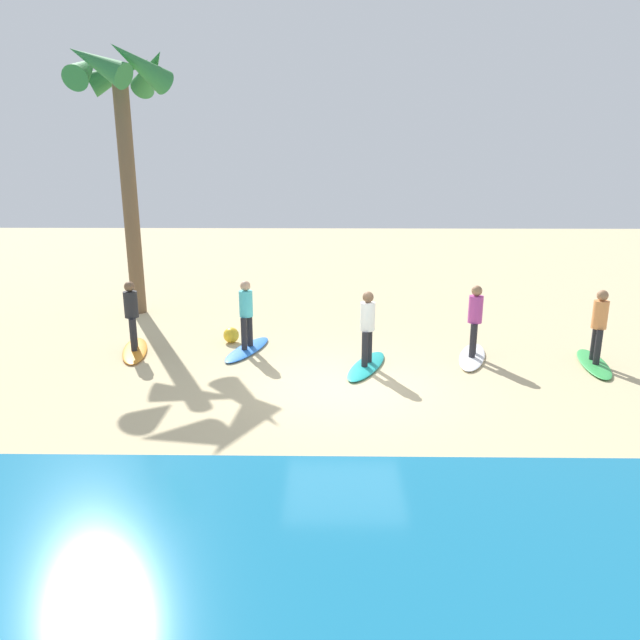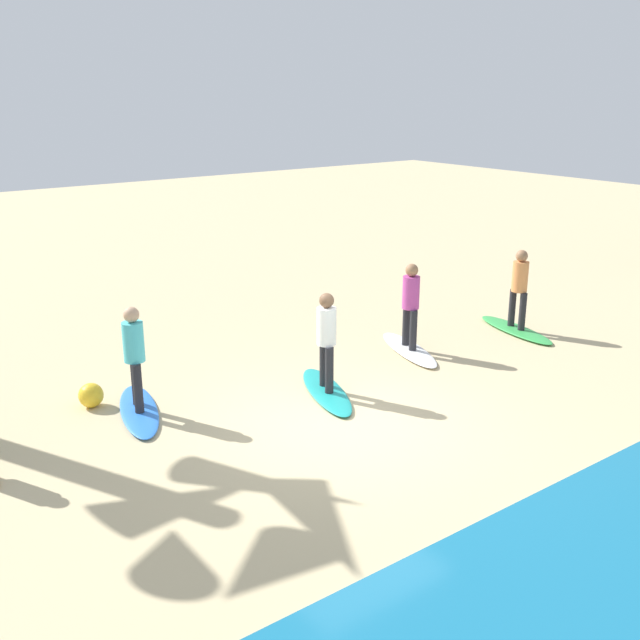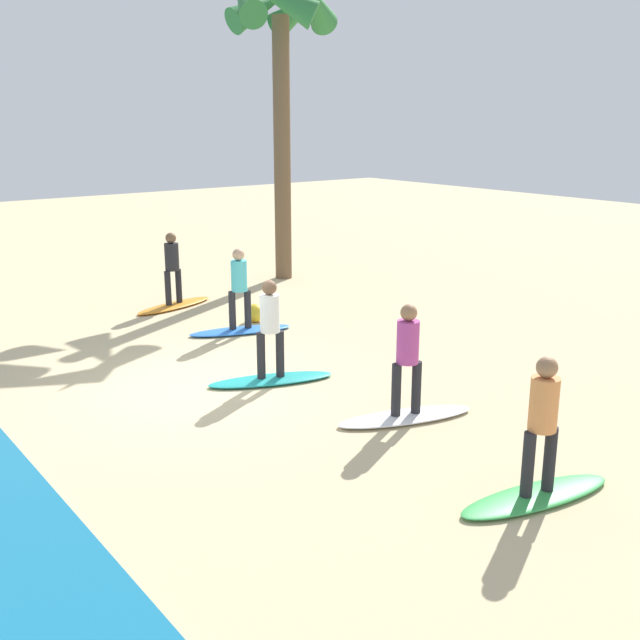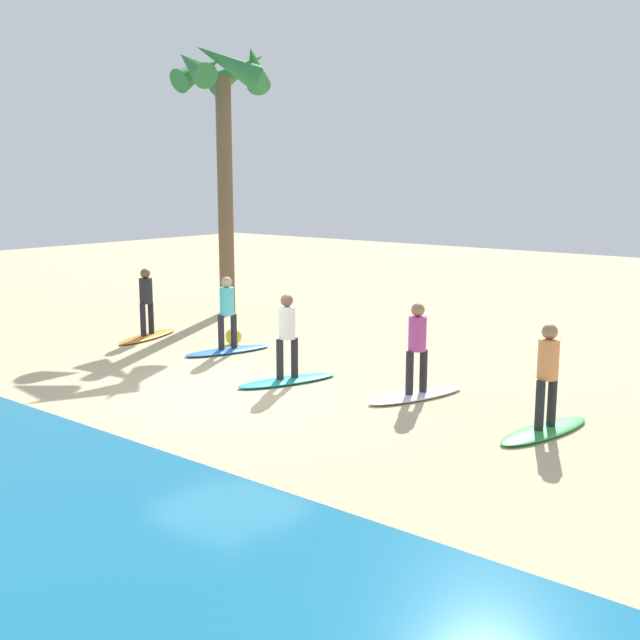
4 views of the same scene
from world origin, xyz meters
name	(u,v)px [view 1 (image 1 of 4)]	position (x,y,z in m)	size (l,w,h in m)	color
ground_plane	(345,386)	(0.00, 0.00, 0.00)	(60.00, 60.00, 0.00)	#CCB789
surfboard_green	(594,363)	(-5.61, -1.35, 0.04)	(2.10, 0.56, 0.09)	green
surfer_green	(599,321)	(-5.61, -1.35, 1.04)	(0.32, 0.45, 1.64)	#232328
surfboard_white	(472,357)	(-3.00, -1.79, 0.04)	(2.10, 0.56, 0.09)	white
surfer_white	(475,315)	(-3.00, -1.79, 1.04)	(0.32, 0.44, 1.64)	#232328
surfboard_teal	(367,366)	(-0.50, -1.12, 0.04)	(2.10, 0.56, 0.09)	teal
surfer_teal	(368,323)	(-0.50, -1.12, 1.04)	(0.32, 0.44, 1.64)	#232328
surfboard_blue	(248,349)	(2.30, -2.26, 0.04)	(2.10, 0.56, 0.09)	blue
surfer_blue	(246,310)	(2.30, -2.26, 1.04)	(0.32, 0.44, 1.64)	#232328
surfboard_orange	(135,350)	(5.00, -2.14, 0.04)	(2.10, 0.56, 0.09)	orange
surfer_orange	(131,310)	(5.00, -2.14, 1.04)	(0.32, 0.45, 1.64)	#232328
palm_tree	(121,99)	(6.12, -5.99, 6.11)	(2.88, 3.03, 7.62)	brown
beach_ball	(231,335)	(2.80, -2.94, 0.20)	(0.39, 0.39, 0.39)	yellow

